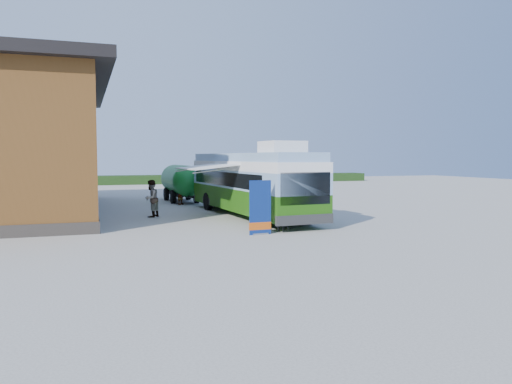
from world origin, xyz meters
name	(u,v)px	position (x,y,z in m)	size (l,w,h in m)	color
ground	(251,227)	(0.00, 0.00, 0.00)	(100.00, 100.00, 0.00)	#BCB7AD
barn	(18,149)	(-10.50, 10.00, 3.59)	(9.60, 21.20, 7.50)	brown
hedge	(215,179)	(8.00, 38.00, 0.50)	(40.00, 3.00, 1.00)	#264419
bus	(250,181)	(1.26, 3.84, 1.83)	(3.44, 12.63, 3.84)	#356F12
awning	(212,163)	(-0.85, 3.73, 2.80)	(2.81, 4.22, 0.51)	white
banner	(260,213)	(-0.37, -2.33, 0.90)	(0.95, 0.22, 2.19)	navy
picnic_table	(271,216)	(0.54, -1.12, 0.58)	(1.61, 1.50, 0.78)	tan
person_a	(181,192)	(-1.05, 11.37, 0.84)	(0.61, 0.40, 1.68)	#999999
person_b	(151,199)	(-3.76, 5.06, 0.97)	(0.94, 0.74, 1.94)	#999999
slurry_tanker	(181,181)	(-0.62, 13.64, 1.48)	(2.11, 6.95, 2.56)	#157829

